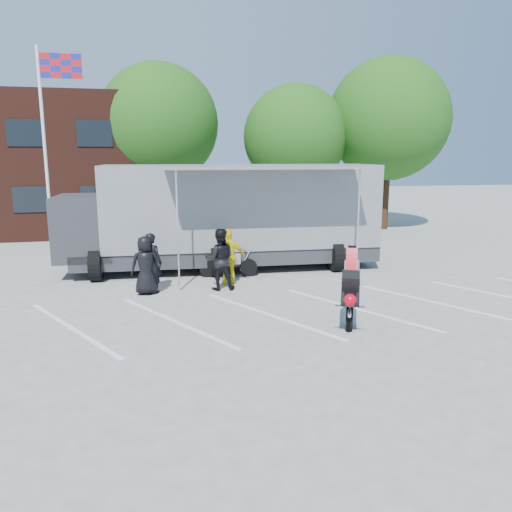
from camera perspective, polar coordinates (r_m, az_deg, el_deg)
name	(u,v)px	position (r m, az deg, el deg)	size (l,w,h in m)	color
ground	(271,328)	(11.88, 1.75, -8.26)	(100.00, 100.00, 0.00)	#ADADA7
parking_bay_lines	(262,315)	(12.80, 0.66, -6.77)	(18.00, 5.00, 0.01)	white
office_building	(5,165)	(29.76, -26.78, 9.26)	(18.00, 8.00, 7.00)	#401D14
flagpole	(50,127)	(21.17, -22.46, 13.43)	(1.61, 0.12, 8.00)	white
tree_left	(159,124)	(26.91, -11.05, 14.55)	(6.12, 6.12, 8.64)	#382314
tree_mid	(295,137)	(27.00, 4.50, 13.39)	(5.44, 5.44, 7.68)	#382314
tree_right	(388,120)	(28.43, 14.87, 14.84)	(6.46, 6.46, 9.12)	#382314
transporter_truck	(228,268)	(18.05, -3.24, -1.40)	(11.58, 5.58, 3.68)	gray
parked_motorcycle	(229,277)	(16.82, -3.15, -2.36)	(0.66, 1.98, 1.04)	#ABABAF
stunt_bike_rider	(349,320)	(12.63, 10.61, -7.25)	(0.84, 1.78, 2.10)	black
spectator_leather_a	(146,265)	(14.86, -12.51, -1.04)	(0.84, 0.55, 1.73)	black
spectator_leather_b	(151,263)	(15.00, -11.88, -0.78)	(0.65, 0.43, 1.79)	black
spectator_leather_c	(220,259)	(15.04, -4.16, -0.37)	(0.91, 0.71, 1.87)	black
spectator_hivis	(229,257)	(15.61, -3.10, -0.12)	(1.03, 0.43, 1.76)	#FFED0D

